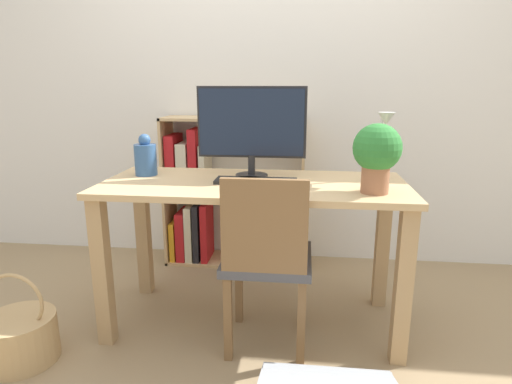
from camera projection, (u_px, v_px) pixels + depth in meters
ground_plane at (254, 321)px, 2.26m from camera, size 10.00×10.00×0.00m
wall_back at (270, 71)px, 2.85m from camera, size 8.00×0.05×2.60m
desk at (254, 210)px, 2.11m from camera, size 1.47×0.64×0.75m
monitor at (252, 126)px, 2.11m from camera, size 0.54×0.16×0.45m
keyboard at (256, 181)px, 2.06m from camera, size 0.39×0.13×0.02m
vase at (146, 158)px, 2.21m from camera, size 0.11×0.11×0.21m
desk_lamp at (383, 140)px, 2.04m from camera, size 0.10×0.19×0.34m
potted_plant at (377, 153)px, 1.83m from camera, size 0.21×0.21×0.30m
chair at (267, 257)px, 1.91m from camera, size 0.40×0.40×0.85m
bookshelf at (207, 196)px, 2.93m from camera, size 0.94×0.28×1.00m
basket at (20, 337)px, 1.91m from camera, size 0.32×0.32×0.42m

